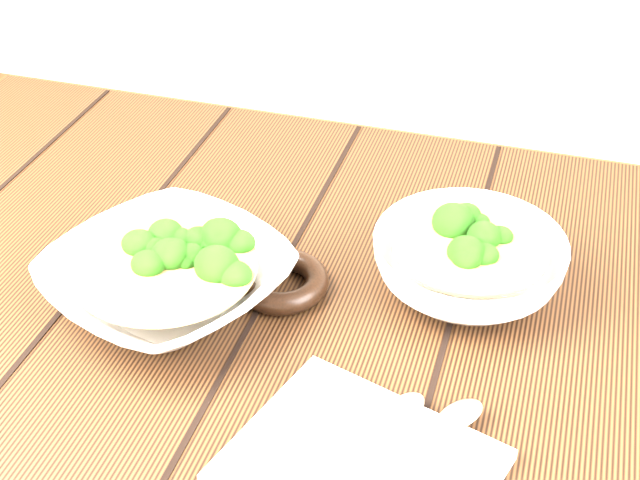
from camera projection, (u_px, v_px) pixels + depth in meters
table at (286, 378)px, 1.03m from camera, size 1.20×0.80×0.75m
soup_bowl_front at (167, 279)px, 0.94m from camera, size 0.32×0.32×0.07m
soup_bowl_back at (468, 262)px, 0.96m from camera, size 0.27×0.27×0.08m
trivet at (281, 281)px, 0.97m from camera, size 0.11×0.11×0.03m
napkin at (360, 467)px, 0.77m from camera, size 0.26×0.23×0.01m
spoon_left at (378, 430)px, 0.79m from camera, size 0.10×0.17×0.01m
spoon_right at (432, 432)px, 0.79m from camera, size 0.12×0.16×0.01m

